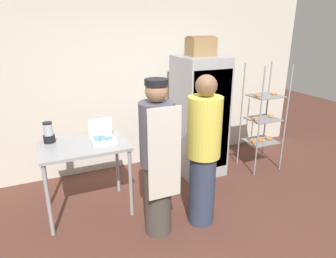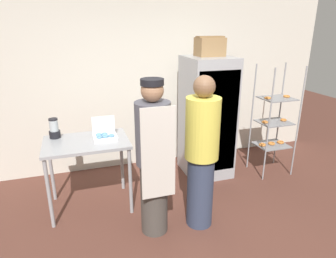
{
  "view_description": "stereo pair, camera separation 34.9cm",
  "coord_description": "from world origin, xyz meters",
  "px_view_note": "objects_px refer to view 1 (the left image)",
  "views": [
    {
      "loc": [
        -1.4,
        -2.21,
        2.25
      ],
      "look_at": [
        -0.06,
        0.8,
        1.1
      ],
      "focal_mm": 32.0,
      "sensor_mm": 36.0,
      "label": 1
    },
    {
      "loc": [
        -1.08,
        -2.34,
        2.25
      ],
      "look_at": [
        -0.06,
        0.8,
        1.1
      ],
      "focal_mm": 32.0,
      "sensor_mm": 36.0,
      "label": 2
    }
  ],
  "objects_px": {
    "donut_box": "(103,138)",
    "person_baker": "(158,158)",
    "baking_rack": "(263,120)",
    "cardboard_storage_box": "(201,46)",
    "person_customer": "(203,152)",
    "refrigerator": "(199,116)",
    "blender_pitcher": "(49,134)"
  },
  "relations": [
    {
      "from": "donut_box",
      "to": "cardboard_storage_box",
      "type": "bearing_deg",
      "value": 17.84
    },
    {
      "from": "baking_rack",
      "to": "person_customer",
      "type": "xyz_separation_m",
      "value": [
        -1.62,
        -0.89,
        0.08
      ]
    },
    {
      "from": "donut_box",
      "to": "cardboard_storage_box",
      "type": "height_order",
      "value": "cardboard_storage_box"
    },
    {
      "from": "donut_box",
      "to": "blender_pitcher",
      "type": "relative_size",
      "value": 1.14
    },
    {
      "from": "donut_box",
      "to": "person_customer",
      "type": "relative_size",
      "value": 0.16
    },
    {
      "from": "person_customer",
      "to": "refrigerator",
      "type": "bearing_deg",
      "value": 62.56
    },
    {
      "from": "refrigerator",
      "to": "person_baker",
      "type": "distance_m",
      "value": 1.65
    },
    {
      "from": "refrigerator",
      "to": "donut_box",
      "type": "distance_m",
      "value": 1.66
    },
    {
      "from": "donut_box",
      "to": "person_baker",
      "type": "bearing_deg",
      "value": -58.94
    },
    {
      "from": "baking_rack",
      "to": "cardboard_storage_box",
      "type": "height_order",
      "value": "cardboard_storage_box"
    },
    {
      "from": "baking_rack",
      "to": "donut_box",
      "type": "distance_m",
      "value": 2.59
    },
    {
      "from": "person_customer",
      "to": "cardboard_storage_box",
      "type": "bearing_deg",
      "value": 62.81
    },
    {
      "from": "person_customer",
      "to": "baking_rack",
      "type": "bearing_deg",
      "value": 28.87
    },
    {
      "from": "donut_box",
      "to": "blender_pitcher",
      "type": "xyz_separation_m",
      "value": [
        -0.59,
        0.25,
        0.06
      ]
    },
    {
      "from": "baking_rack",
      "to": "person_baker",
      "type": "relative_size",
      "value": 0.97
    },
    {
      "from": "refrigerator",
      "to": "baking_rack",
      "type": "height_order",
      "value": "refrigerator"
    },
    {
      "from": "cardboard_storage_box",
      "to": "person_customer",
      "type": "bearing_deg",
      "value": -117.19
    },
    {
      "from": "cardboard_storage_box",
      "to": "person_baker",
      "type": "bearing_deg",
      "value": -134.1
    },
    {
      "from": "refrigerator",
      "to": "person_baker",
      "type": "bearing_deg",
      "value": -134.96
    },
    {
      "from": "refrigerator",
      "to": "person_customer",
      "type": "xyz_separation_m",
      "value": [
        -0.62,
        -1.2,
        -0.01
      ]
    },
    {
      "from": "refrigerator",
      "to": "baking_rack",
      "type": "relative_size",
      "value": 1.07
    },
    {
      "from": "refrigerator",
      "to": "baking_rack",
      "type": "bearing_deg",
      "value": -17.25
    },
    {
      "from": "blender_pitcher",
      "to": "person_customer",
      "type": "height_order",
      "value": "person_customer"
    },
    {
      "from": "refrigerator",
      "to": "person_customer",
      "type": "bearing_deg",
      "value": -117.44
    },
    {
      "from": "refrigerator",
      "to": "person_customer",
      "type": "relative_size",
      "value": 1.03
    },
    {
      "from": "donut_box",
      "to": "person_baker",
      "type": "relative_size",
      "value": 0.16
    },
    {
      "from": "baking_rack",
      "to": "cardboard_storage_box",
      "type": "distance_m",
      "value": 1.54
    },
    {
      "from": "donut_box",
      "to": "person_baker",
      "type": "height_order",
      "value": "person_baker"
    },
    {
      "from": "donut_box",
      "to": "person_baker",
      "type": "distance_m",
      "value": 0.83
    },
    {
      "from": "person_customer",
      "to": "donut_box",
      "type": "bearing_deg",
      "value": 142.49
    },
    {
      "from": "cardboard_storage_box",
      "to": "refrigerator",
      "type": "bearing_deg",
      "value": -112.1
    },
    {
      "from": "refrigerator",
      "to": "donut_box",
      "type": "xyz_separation_m",
      "value": [
        -1.59,
        -0.46,
        0.05
      ]
    }
  ]
}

